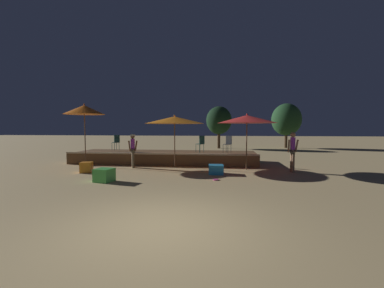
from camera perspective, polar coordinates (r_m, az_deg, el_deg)
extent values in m
plane|color=tan|center=(5.45, -7.26, -17.92)|extent=(120.00, 120.00, 0.00)
cube|color=brown|center=(14.98, -6.03, -2.93)|extent=(10.37, 2.93, 0.60)
cube|color=#CCB793|center=(13.57, -7.42, -2.17)|extent=(10.37, 0.12, 0.08)
cylinder|color=brown|center=(12.46, 12.03, -0.56)|extent=(0.05, 0.05, 2.23)
cone|color=red|center=(12.43, 12.11, 5.44)|extent=(2.81, 2.81, 0.37)
sphere|color=red|center=(12.44, 12.12, 6.48)|extent=(0.08, 0.08, 0.08)
cylinder|color=brown|center=(14.57, -22.66, 0.78)|extent=(0.05, 0.05, 2.71)
cone|color=orange|center=(14.58, -22.82, 7.03)|extent=(2.07, 2.07, 0.47)
sphere|color=orange|center=(14.60, -22.84, 8.12)|extent=(0.08, 0.08, 0.08)
cylinder|color=brown|center=(12.92, -3.88, -0.37)|extent=(0.05, 0.05, 2.22)
cone|color=orange|center=(12.90, -3.90, 5.35)|extent=(2.96, 2.96, 0.36)
sphere|color=orange|center=(12.91, -3.90, 6.31)|extent=(0.08, 0.08, 0.08)
cube|color=orange|center=(13.54, 11.48, -4.13)|extent=(0.57, 0.57, 0.39)
cube|color=#4CC651|center=(10.14, -18.92, -6.56)|extent=(0.70, 0.70, 0.49)
cube|color=orange|center=(12.48, -22.41, -4.81)|extent=(0.59, 0.59, 0.47)
cube|color=#2D9EDB|center=(11.24, 5.35, -5.64)|extent=(0.67, 0.67, 0.40)
cube|color=yellow|center=(14.01, -2.93, -3.77)|extent=(0.54, 0.54, 0.41)
cylinder|color=#997051|center=(12.34, 21.55, -4.01)|extent=(0.13, 0.13, 0.84)
cylinder|color=#997051|center=(12.51, 21.25, -3.91)|extent=(0.13, 0.13, 0.84)
cylinder|color=#72664C|center=(12.37, 21.45, -1.67)|extent=(0.22, 0.22, 0.24)
cylinder|color=purple|center=(12.35, 21.49, -0.09)|extent=(0.22, 0.22, 0.64)
cylinder|color=#997051|center=(12.42, 22.24, -0.40)|extent=(0.18, 0.10, 0.58)
cylinder|color=#997051|center=(12.29, 20.71, -0.41)|extent=(0.11, 0.09, 0.57)
sphere|color=#997051|center=(12.33, 21.54, 1.93)|extent=(0.23, 0.23, 0.23)
cylinder|color=brown|center=(13.35, -13.01, -3.44)|extent=(0.13, 0.13, 0.77)
cylinder|color=#72664C|center=(13.18, -12.97, -3.52)|extent=(0.13, 0.13, 0.77)
cylinder|color=#72664C|center=(13.22, -13.02, -1.47)|extent=(0.20, 0.20, 0.24)
cylinder|color=purple|center=(13.19, -13.04, -0.10)|extent=(0.20, 0.20, 0.59)
cylinder|color=brown|center=(13.19, -13.74, -0.42)|extent=(0.15, 0.13, 0.53)
cylinder|color=brown|center=(13.21, -12.33, -0.39)|extent=(0.18, 0.14, 0.53)
sphere|color=brown|center=(13.17, -13.06, 1.64)|extent=(0.21, 0.21, 0.21)
cylinder|color=beige|center=(13.17, -13.07, 1.92)|extent=(0.23, 0.23, 0.07)
cylinder|color=#2D3338|center=(13.68, 6.92, -1.01)|extent=(0.02, 0.02, 0.45)
cylinder|color=#2D3338|center=(13.51, 7.97, -1.07)|extent=(0.02, 0.02, 0.45)
cylinder|color=#2D3338|center=(13.93, 7.61, -0.93)|extent=(0.02, 0.02, 0.45)
cylinder|color=#2D3338|center=(13.77, 8.65, -0.99)|extent=(0.02, 0.02, 0.45)
cylinder|color=#2D3338|center=(13.71, 7.80, -0.06)|extent=(0.40, 0.40, 0.02)
cube|color=#2D3338|center=(13.84, 8.19, 0.90)|extent=(0.32, 0.22, 0.45)
cylinder|color=#1E4C47|center=(14.07, 1.79, -0.86)|extent=(0.02, 0.02, 0.45)
cylinder|color=#1E4C47|center=(13.87, 0.87, -0.92)|extent=(0.02, 0.02, 0.45)
cylinder|color=#1E4C47|center=(13.84, 2.62, -0.93)|extent=(0.02, 0.02, 0.45)
cylinder|color=#1E4C47|center=(13.64, 1.69, -1.00)|extent=(0.02, 0.02, 0.45)
cylinder|color=#1E4C47|center=(13.84, 1.74, 0.00)|extent=(0.40, 0.40, 0.02)
cube|color=#1E4C47|center=(13.70, 2.21, 0.91)|extent=(0.27, 0.28, 0.45)
cylinder|color=#1E4C47|center=(16.14, -16.44, -0.43)|extent=(0.02, 0.02, 0.45)
cylinder|color=#1E4C47|center=(15.99, -17.37, -0.48)|extent=(0.02, 0.02, 0.45)
cylinder|color=#1E4C47|center=(15.88, -15.89, -0.48)|extent=(0.02, 0.02, 0.45)
cylinder|color=#1E4C47|center=(15.73, -16.82, -0.54)|extent=(0.02, 0.02, 0.45)
cylinder|color=#1E4C47|center=(15.92, -16.64, 0.32)|extent=(0.40, 0.40, 0.02)
cube|color=#1E4C47|center=(15.76, -16.35, 1.12)|extent=(0.23, 0.31, 0.45)
cylinder|color=#E54C99|center=(9.96, 5.30, -7.89)|extent=(0.22, 0.22, 0.03)
cylinder|color=#3D2B1C|center=(25.26, 5.98, 0.88)|extent=(0.28, 0.28, 1.63)
ellipsoid|color=black|center=(25.24, 6.00, 5.25)|extent=(2.48, 2.48, 2.73)
cylinder|color=#3D2B1C|center=(27.48, 20.14, 0.79)|extent=(0.28, 0.28, 1.53)
ellipsoid|color=#1E4223|center=(27.47, 20.24, 5.12)|extent=(2.91, 2.91, 3.20)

